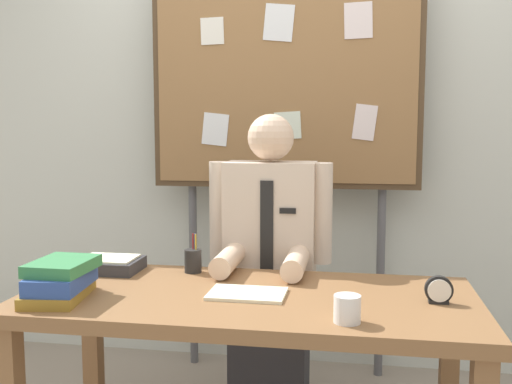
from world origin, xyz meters
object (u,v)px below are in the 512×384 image
open_notebook (248,294)px  paper_tray (109,264)px  desk (248,318)px  book_stack (61,280)px  bulletin_board (285,79)px  pen_holder (193,260)px  desk_clock (439,291)px  coffee_mug (347,309)px  person (270,279)px

open_notebook → paper_tray: paper_tray is taller
desk → book_stack: 0.67m
bulletin_board → pen_holder: (-0.28, -0.77, -0.79)m
pen_holder → paper_tray: pen_holder is taller
open_notebook → desk_clock: bearing=1.3°
open_notebook → pen_holder: size_ratio=1.70×
paper_tray → bulletin_board: bearing=52.0°
desk → pen_holder: 0.41m
desk_clock → pen_holder: bearing=163.7°
desk → bulletin_board: (0.00, 1.04, 0.93)m
open_notebook → desk_clock: size_ratio=2.88×
bulletin_board → coffee_mug: bulletin_board is taller
person → pen_holder: bearing=-135.9°
desk → pen_holder: bearing=136.0°
desk → desk_clock: 0.67m
open_notebook → desk: bearing=100.2°
person → pen_holder: size_ratio=8.63×
desk → book_stack: book_stack is taller
bulletin_board → coffee_mug: (0.36, -1.29, -0.79)m
person → coffee_mug: person is taller
desk_clock → person: bearing=140.3°
desk_clock → paper_tray: 1.31m
book_stack → desk: bearing=15.1°
open_notebook → paper_tray: size_ratio=1.05×
open_notebook → coffee_mug: (0.35, -0.23, 0.04)m
bulletin_board → pen_holder: size_ratio=13.65×
book_stack → desk_clock: size_ratio=3.39×
book_stack → pen_holder: pen_holder is taller
person → pen_holder: person is taller
book_stack → paper_tray: bearing=89.8°
book_stack → open_notebook: bearing=13.3°
book_stack → bulletin_board: bearing=62.4°
desk → person: person is taller
pen_holder → person: bearing=44.1°
paper_tray → desk_clock: bearing=-10.3°
bulletin_board → open_notebook: bulletin_board is taller
person → paper_tray: person is taller
pen_holder → paper_tray: size_ratio=0.62×
desk → coffee_mug: bearing=-35.5°
pen_holder → paper_tray: bearing=-173.5°
pen_holder → desk_clock: bearing=-16.3°
book_stack → open_notebook: 0.66m
desk → open_notebook: bearing=-79.8°
desk_clock → coffee_mug: size_ratio=1.10×
paper_tray → desk: bearing=-20.1°
desk_clock → desk: bearing=179.6°
bulletin_board → book_stack: 1.57m
open_notebook → paper_tray: (-0.64, 0.25, 0.02)m
coffee_mug → pen_holder: bearing=140.5°
person → desk_clock: bearing=-39.7°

